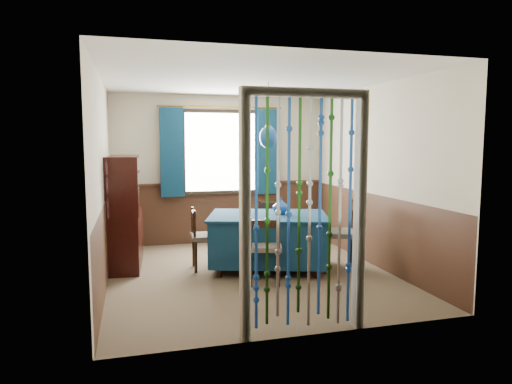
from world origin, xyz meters
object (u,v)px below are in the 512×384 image
object	(u,v)px
chair_near	(264,248)
chair_far	(271,228)
sideboard	(125,227)
vase_table	(281,206)
chair_left	(204,237)
pendant_lamp	(268,137)
dining_table	(268,238)
bowl_shelf	(128,191)
chair_right	(342,234)
vase_sideboard	(129,202)

from	to	relation	value
chair_near	chair_far	world-z (taller)	chair_far
sideboard	vase_table	bearing A→B (deg)	-14.15
chair_left	sideboard	xyz separation A→B (m)	(-1.04, 0.43, 0.10)
pendant_lamp	dining_table	bearing A→B (deg)	56.31
dining_table	sideboard	distance (m)	1.99
sideboard	bowl_shelf	xyz separation A→B (m)	(0.06, -0.24, 0.53)
chair_near	pendant_lamp	size ratio (longest dim) A/B	0.98
chair_far	chair_right	world-z (taller)	chair_right
sideboard	pendant_lamp	bearing A→B (deg)	-16.39
chair_far	chair_left	size ratio (longest dim) A/B	1.01
vase_table	vase_sideboard	distance (m)	2.20
pendant_lamp	chair_right	bearing A→B (deg)	-18.84
chair_near	chair_left	size ratio (longest dim) A/B	1.01
vase_table	bowl_shelf	distance (m)	2.05
sideboard	bowl_shelf	bearing A→B (deg)	-72.44
dining_table	vase_table	bearing A→B (deg)	24.06
chair_left	bowl_shelf	distance (m)	1.18
chair_far	vase_sideboard	world-z (taller)	vase_sideboard
dining_table	vase_table	distance (m)	0.46
chair_far	sideboard	distance (m)	2.10
chair_left	bowl_shelf	xyz separation A→B (m)	(-0.98, 0.19, 0.63)
chair_far	dining_table	bearing A→B (deg)	81.28
chair_far	bowl_shelf	size ratio (longest dim) A/B	3.79
chair_left	pendant_lamp	size ratio (longest dim) A/B	0.97
pendant_lamp	chair_near	bearing A→B (deg)	-110.88
dining_table	bowl_shelf	bearing A→B (deg)	-176.55
chair_left	vase_table	xyz separation A→B (m)	(1.02, -0.23, 0.41)
chair_near	vase_sideboard	size ratio (longest dim) A/B	4.51
sideboard	bowl_shelf	size ratio (longest dim) A/B	6.89
pendant_lamp	vase_sideboard	size ratio (longest dim) A/B	4.62
chair_near	chair_right	size ratio (longest dim) A/B	0.88
vase_sideboard	chair_far	bearing A→B (deg)	-10.16
chair_near	chair_far	size ratio (longest dim) A/B	0.99
pendant_lamp	sideboard	bearing A→B (deg)	159.76
pendant_lamp	chair_far	bearing A→B (deg)	68.92
chair_far	chair_right	xyz separation A→B (m)	(0.70, -0.92, 0.05)
dining_table	pendant_lamp	xyz separation A→B (m)	(-0.00, -0.00, 1.35)
dining_table	chair_right	size ratio (longest dim) A/B	1.91
chair_left	chair_right	size ratio (longest dim) A/B	0.88
chair_near	vase_sideboard	bearing A→B (deg)	151.24
vase_sideboard	pendant_lamp	bearing A→B (deg)	-28.13
pendant_lamp	bowl_shelf	xyz separation A→B (m)	(-1.81, 0.44, -0.71)
chair_left	chair_right	distance (m)	1.85
chair_right	pendant_lamp	size ratio (longest dim) A/B	1.10
chair_near	chair_right	bearing A→B (deg)	29.22
vase_table	vase_sideboard	bearing A→B (deg)	154.64
dining_table	vase_table	world-z (taller)	vase_table
chair_far	chair_right	size ratio (longest dim) A/B	0.89
chair_right	chair_far	bearing A→B (deg)	59.63
chair_near	chair_far	xyz separation A→B (m)	(0.46, 1.19, 0.00)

